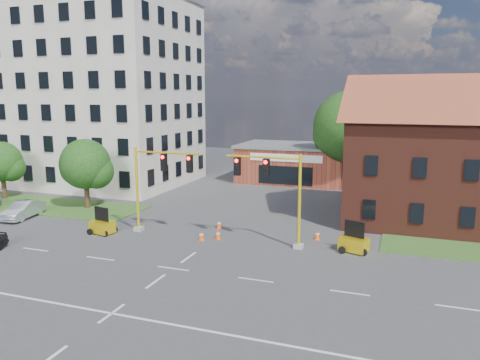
{
  "coord_description": "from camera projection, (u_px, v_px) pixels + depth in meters",
  "views": [
    {
      "loc": [
        12.29,
        -22.8,
        9.82
      ],
      "look_at": [
        0.51,
        10.0,
        3.53
      ],
      "focal_mm": 35.0,
      "sensor_mm": 36.0,
      "label": 1
    }
  ],
  "objects": [
    {
      "name": "ground",
      "position": [
        173.0,
        269.0,
        26.95
      ],
      "size": [
        120.0,
        120.0,
        0.0
      ],
      "primitive_type": "plane",
      "color": "#434346",
      "rests_on": "ground"
    },
    {
      "name": "grass_verge_nw",
      "position": [
        30.0,
        204.0,
        42.86
      ],
      "size": [
        22.0,
        6.0,
        0.08
      ],
      "primitive_type": "cube",
      "color": "#315921",
      "rests_on": "ground"
    },
    {
      "name": "lane_markings",
      "position": [
        146.0,
        288.0,
        24.17
      ],
      "size": [
        60.0,
        36.0,
        0.01
      ],
      "primitive_type": null,
      "color": "white",
      "rests_on": "ground"
    },
    {
      "name": "office_block",
      "position": [
        103.0,
        91.0,
        52.06
      ],
      "size": [
        18.4,
        15.4,
        20.6
      ],
      "color": "#BFB5A7",
      "rests_on": "ground"
    },
    {
      "name": "brick_shop",
      "position": [
        294.0,
        163.0,
        54.33
      ],
      "size": [
        12.4,
        8.4,
        4.3
      ],
      "color": "maroon",
      "rests_on": "ground"
    },
    {
      "name": "tree_large",
      "position": [
        353.0,
        130.0,
        48.61
      ],
      "size": [
        7.91,
        7.53,
        10.4
      ],
      "color": "#382414",
      "rests_on": "ground"
    },
    {
      "name": "tree_nw_front",
      "position": [
        88.0,
        166.0,
        40.66
      ],
      "size": [
        4.59,
        4.37,
        6.16
      ],
      "color": "#382414",
      "rests_on": "ground"
    },
    {
      "name": "tree_nw_rear",
      "position": [
        4.0,
        163.0,
        44.51
      ],
      "size": [
        4.01,
        3.81,
        5.55
      ],
      "color": "#382414",
      "rests_on": "ground"
    },
    {
      "name": "signal_mast_west",
      "position": [
        157.0,
        180.0,
        33.26
      ],
      "size": [
        5.3,
        0.6,
        6.2
      ],
      "color": "gray",
      "rests_on": "ground"
    },
    {
      "name": "signal_mast_east",
      "position": [
        275.0,
        188.0,
        30.36
      ],
      "size": [
        5.3,
        0.6,
        6.2
      ],
      "color": "gray",
      "rests_on": "ground"
    },
    {
      "name": "trailer_west",
      "position": [
        102.0,
        226.0,
        33.68
      ],
      "size": [
        1.83,
        1.4,
        1.88
      ],
      "rotation": [
        0.0,
        0.0,
        -0.2
      ],
      "color": "yellow",
      "rests_on": "ground"
    },
    {
      "name": "trailer_east",
      "position": [
        354.0,
        243.0,
        29.73
      ],
      "size": [
        1.97,
        1.62,
        1.93
      ],
      "rotation": [
        0.0,
        0.0,
        -0.33
      ],
      "color": "yellow",
      "rests_on": "ground"
    },
    {
      "name": "cone_a",
      "position": [
        201.0,
        236.0,
        32.13
      ],
      "size": [
        0.4,
        0.4,
        0.7
      ],
      "color": "#F74B0D",
      "rests_on": "ground"
    },
    {
      "name": "cone_b",
      "position": [
        219.0,
        224.0,
        35.01
      ],
      "size": [
        0.4,
        0.4,
        0.7
      ],
      "color": "#F74B0D",
      "rests_on": "ground"
    },
    {
      "name": "cone_c",
      "position": [
        218.0,
        235.0,
        32.39
      ],
      "size": [
        0.4,
        0.4,
        0.7
      ],
      "color": "#F74B0D",
      "rests_on": "ground"
    },
    {
      "name": "cone_d",
      "position": [
        317.0,
        235.0,
        32.29
      ],
      "size": [
        0.4,
        0.4,
        0.7
      ],
      "color": "#F74B0D",
      "rests_on": "ground"
    },
    {
      "name": "pickup_white",
      "position": [
        382.0,
        216.0,
        35.6
      ],
      "size": [
        5.98,
        4.25,
        1.51
      ],
      "primitive_type": "imported",
      "rotation": [
        0.0,
        0.0,
        1.93
      ],
      "color": "white",
      "rests_on": "ground"
    },
    {
      "name": "sedan_silver_front",
      "position": [
        23.0,
        210.0,
        37.92
      ],
      "size": [
        2.19,
        4.42,
        1.39
      ],
      "primitive_type": "imported",
      "rotation": [
        0.0,
        0.0,
        0.18
      ],
      "color": "#B1B4B9",
      "rests_on": "ground"
    }
  ]
}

